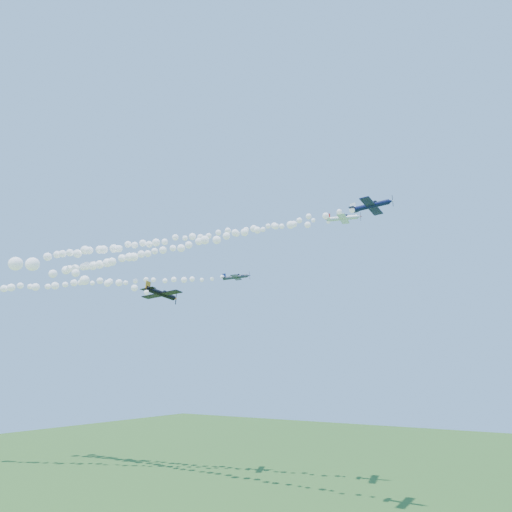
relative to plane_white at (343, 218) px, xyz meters
The scene contains 8 objects.
ground 58.11m from the plane_white, 152.36° to the right, with size 260.00×260.00×0.00m, color #28501E.
plane_white is the anchor object (origin of this frame).
smoke_trail_white 42.42m from the plane_white, 168.20° to the right, with size 78.57×18.67×3.22m, color white, non-canonical shape.
plane_navy 17.10m from the plane_white, 53.00° to the right, with size 7.85×8.16×2.22m.
smoke_trail_navy 38.12m from the plane_white, 160.23° to the right, with size 86.71×3.74×3.04m, color white, non-canonical shape.
plane_grey 28.64m from the plane_white, behind, with size 6.80×7.20×1.90m.
smoke_trail_grey 67.10m from the plane_white, 164.74° to the right, with size 70.72×32.06×3.14m, color white, non-canonical shape.
plane_black 44.43m from the plane_white, 115.42° to the right, with size 7.23×6.93×2.73m.
Camera 1 is at (47.64, -73.59, 22.14)m, focal length 30.00 mm.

